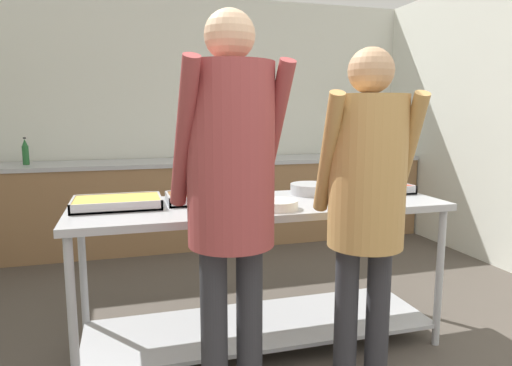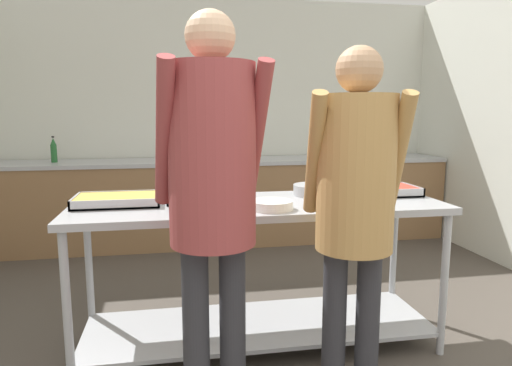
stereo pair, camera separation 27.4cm
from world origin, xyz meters
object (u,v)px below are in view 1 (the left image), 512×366
object	(u,v)px
sauce_pan	(312,188)
serving_tray_vegetables	(377,188)
water_bottle	(25,152)
serving_tray_greens	(117,203)
guest_serving_left	(231,178)
plate_stack	(277,205)
guest_serving_right	(367,189)
serving_tray_roast	(202,198)

from	to	relation	value
sauce_pan	serving_tray_vegetables	distance (m)	0.45
sauce_pan	serving_tray_vegetables	xyz separation A→B (m)	(0.44, -0.05, -0.01)
water_bottle	serving_tray_greens	bearing A→B (deg)	-68.55
guest_serving_left	water_bottle	world-z (taller)	guest_serving_left
plate_stack	guest_serving_right	xyz separation A→B (m)	(0.30, -0.43, 0.14)
serving_tray_roast	guest_serving_left	world-z (taller)	guest_serving_left
guest_serving_left	water_bottle	xyz separation A→B (m)	(-1.34, 2.92, -0.10)
sauce_pan	water_bottle	bearing A→B (deg)	134.24
serving_tray_roast	water_bottle	distance (m)	2.56
serving_tray_roast	serving_tray_vegetables	bearing A→B (deg)	0.72
sauce_pan	guest_serving_left	world-z (taller)	guest_serving_left
plate_stack	sauce_pan	bearing A→B (deg)	45.37
serving_tray_roast	serving_tray_greens	bearing A→B (deg)	-177.52
guest_serving_left	guest_serving_right	distance (m)	0.66
plate_stack	water_bottle	xyz separation A→B (m)	(-1.70, 2.48, 0.12)
serving_tray_roast	serving_tray_vegetables	world-z (taller)	same
serving_tray_greens	guest_serving_right	world-z (taller)	guest_serving_right
serving_tray_greens	guest_serving_left	bearing A→B (deg)	-56.43
sauce_pan	guest_serving_right	size ratio (longest dim) A/B	0.24
serving_tray_roast	sauce_pan	bearing A→B (deg)	4.89
serving_tray_vegetables	guest_serving_left	distance (m)	1.40
guest_serving_left	serving_tray_greens	bearing A→B (deg)	123.57
sauce_pan	water_bottle	size ratio (longest dim) A/B	1.56
guest_serving_right	water_bottle	xyz separation A→B (m)	(-2.00, 2.91, -0.02)
serving_tray_greens	guest_serving_right	xyz separation A→B (m)	(1.14, -0.71, 0.14)
serving_tray_vegetables	serving_tray_greens	bearing A→B (deg)	-178.77
water_bottle	plate_stack	bearing A→B (deg)	-55.62
water_bottle	sauce_pan	bearing A→B (deg)	-45.76
serving_tray_vegetables	guest_serving_right	bearing A→B (deg)	-124.09
sauce_pan	guest_serving_right	world-z (taller)	guest_serving_right
serving_tray_greens	plate_stack	distance (m)	0.88
sauce_pan	guest_serving_right	bearing A→B (deg)	-94.46
serving_tray_greens	sauce_pan	size ratio (longest dim) A/B	1.16
plate_stack	guest_serving_left	xyz separation A→B (m)	(-0.35, -0.44, 0.22)
plate_stack	water_bottle	distance (m)	3.01
serving_tray_vegetables	guest_serving_left	world-z (taller)	guest_serving_left
serving_tray_roast	guest_serving_right	distance (m)	1.00
plate_stack	serving_tray_vegetables	xyz separation A→B (m)	(0.81, 0.32, 0.00)
serving_tray_roast	guest_serving_left	bearing A→B (deg)	-89.72
sauce_pan	water_bottle	xyz separation A→B (m)	(-2.06, 2.12, 0.11)
serving_tray_greens	plate_stack	bearing A→B (deg)	-18.81
sauce_pan	guest_serving_right	xyz separation A→B (m)	(-0.06, -0.80, 0.13)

